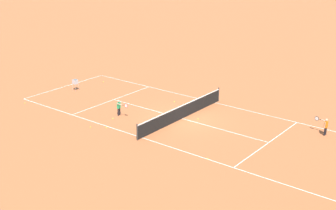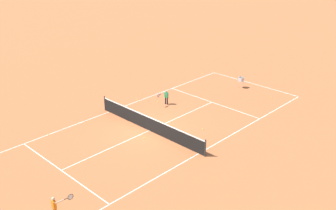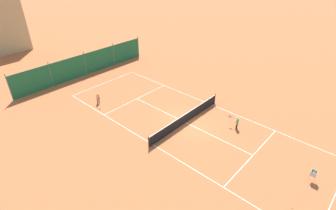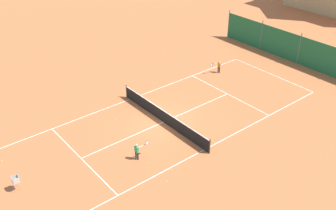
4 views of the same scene
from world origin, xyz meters
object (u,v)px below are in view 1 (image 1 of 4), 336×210
object	(u,v)px
player_far_service	(119,107)
ball_hopper	(75,82)
tennis_ball_far_corner	(174,102)
tennis_net	(182,112)
tennis_ball_alley_right	(25,103)
tennis_ball_alley_left	(103,82)
tennis_ball_by_net_right	(91,127)
tennis_ball_mid_court	(113,119)
tennis_ball_near_corner	(198,119)
tennis_ball_service_box	(208,159)
player_far_baseline	(325,125)
tennis_ball_by_net_left	(106,127)

from	to	relation	value
player_far_service	ball_hopper	world-z (taller)	player_far_service
player_far_service	ball_hopper	size ratio (longest dim) A/B	1.25
tennis_ball_far_corner	player_far_service	bearing A→B (deg)	-15.54
tennis_net	tennis_ball_alley_right	world-z (taller)	tennis_net
tennis_ball_alley_left	tennis_ball_by_net_right	xyz separation A→B (m)	(7.61, 6.56, 0.00)
tennis_net	tennis_ball_mid_court	bearing A→B (deg)	-50.91
tennis_ball_near_corner	tennis_ball_by_net_right	bearing A→B (deg)	-40.49
tennis_ball_alley_left	tennis_ball_service_box	bearing A→B (deg)	65.62
tennis_ball_by_net_right	tennis_ball_alley_right	distance (m)	7.24
player_far_baseline	player_far_service	bearing A→B (deg)	-66.54
tennis_ball_alley_left	tennis_ball_mid_court	distance (m)	8.72
tennis_ball_far_corner	tennis_ball_mid_court	size ratio (longest dim) A/B	1.00
tennis_ball_near_corner	tennis_ball_far_corner	world-z (taller)	same
tennis_net	player_far_baseline	world-z (taller)	player_far_baseline
player_far_baseline	tennis_ball_by_net_right	distance (m)	14.69
player_far_service	tennis_ball_by_net_left	bearing A→B (deg)	22.17
tennis_ball_by_net_left	player_far_baseline	bearing A→B (deg)	123.27
tennis_ball_alley_right	ball_hopper	xyz separation A→B (m)	(-4.45, 0.54, 0.62)
tennis_ball_by_net_left	tennis_ball_mid_court	xyz separation A→B (m)	(-1.39, -0.78, 0.00)
tennis_ball_alley_right	tennis_ball_mid_court	distance (m)	7.52
tennis_ball_alley_left	ball_hopper	distance (m)	3.01
tennis_ball_by_net_right	ball_hopper	size ratio (longest dim) A/B	0.07
player_far_baseline	tennis_ball_alley_right	xyz separation A→B (m)	(7.83, -19.50, -0.61)
tennis_ball_alley_left	tennis_ball_mid_court	bearing A→B (deg)	49.59
player_far_baseline	tennis_ball_mid_court	bearing A→B (deg)	-63.41
tennis_ball_service_box	tennis_ball_mid_court	size ratio (longest dim) A/B	1.00
tennis_ball_by_net_left	tennis_ball_alley_left	bearing A→B (deg)	-133.51
tennis_ball_near_corner	tennis_ball_alley_right	bearing A→B (deg)	-66.31
tennis_ball_near_corner	tennis_ball_mid_court	size ratio (longest dim) A/B	1.00
tennis_ball_mid_court	tennis_ball_near_corner	bearing A→B (deg)	127.36
tennis_ball_by_net_right	tennis_ball_mid_court	bearing A→B (deg)	177.62
tennis_ball_by_net_left	tennis_ball_near_corner	bearing A→B (deg)	142.16
tennis_ball_by_net_left	ball_hopper	xyz separation A→B (m)	(-4.10, -7.55, 0.62)
tennis_ball_alley_left	player_far_service	bearing A→B (deg)	53.23
tennis_ball_alley_left	tennis_ball_near_corner	bearing A→B (deg)	78.98
tennis_net	tennis_ball_by_net_right	size ratio (longest dim) A/B	139.09
tennis_ball_service_box	tennis_ball_by_net_right	size ratio (longest dim) A/B	1.00
player_far_baseline	tennis_ball_by_net_left	world-z (taller)	player_far_baseline
tennis_ball_alley_left	player_far_baseline	bearing A→B (deg)	91.35
tennis_ball_mid_court	ball_hopper	world-z (taller)	ball_hopper
tennis_ball_by_net_right	tennis_ball_alley_right	xyz separation A→B (m)	(-0.22, -7.23, 0.00)
tennis_ball_alley_left	tennis_ball_by_net_left	world-z (taller)	same
tennis_ball_service_box	tennis_ball_by_net_right	bearing A→B (deg)	-84.65
tennis_ball_mid_court	tennis_ball_by_net_left	bearing A→B (deg)	29.25
tennis_ball_by_net_right	tennis_ball_service_box	bearing A→B (deg)	95.35
player_far_baseline	tennis_ball_by_net_left	xyz separation A→B (m)	(7.49, -11.41, -0.61)
tennis_ball_alley_left	tennis_ball_service_box	xyz separation A→B (m)	(6.81, 15.04, 0.00)
tennis_ball_by_net_left	ball_hopper	bearing A→B (deg)	-118.52
tennis_ball_far_corner	ball_hopper	xyz separation A→B (m)	(2.60, -7.94, 0.62)
tennis_ball_near_corner	tennis_ball_by_net_left	distance (m)	6.16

